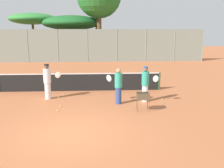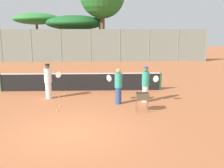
# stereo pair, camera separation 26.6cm
# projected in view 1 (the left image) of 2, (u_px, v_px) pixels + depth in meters

# --- Properties ---
(ground_plane) EXTENTS (80.00, 80.00, 0.00)m
(ground_plane) POSITION_uv_depth(u_px,v_px,m) (70.00, 134.00, 9.46)
(ground_plane) COLOR #B7663D
(tennis_net) EXTENTS (9.62, 0.10, 1.07)m
(tennis_net) POSITION_uv_depth(u_px,v_px,m) (80.00, 82.00, 15.55)
(tennis_net) COLOR #26592D
(tennis_net) RESTS_ON ground_plane
(back_fence) EXTENTS (25.14, 0.08, 3.46)m
(back_fence) POSITION_uv_depth(u_px,v_px,m) (88.00, 46.00, 27.81)
(back_fence) COLOR gray
(back_fence) RESTS_ON ground_plane
(tree_1) EXTENTS (5.59, 5.59, 5.34)m
(tree_1) POSITION_uv_depth(u_px,v_px,m) (32.00, 19.00, 31.71)
(tree_1) COLOR brown
(tree_1) RESTS_ON ground_plane
(tree_3) EXTENTS (6.90, 6.90, 5.02)m
(tree_3) POSITION_uv_depth(u_px,v_px,m) (71.00, 23.00, 30.95)
(tree_3) COLOR brown
(tree_3) RESTS_ON ground_plane
(player_white_outfit) EXTENTS (0.81, 0.62, 1.81)m
(player_white_outfit) POSITION_uv_depth(u_px,v_px,m) (145.00, 84.00, 13.26)
(player_white_outfit) COLOR white
(player_white_outfit) RESTS_ON ground_plane
(player_red_cap) EXTENTS (0.95, 0.39, 1.87)m
(player_red_cap) POSITION_uv_depth(u_px,v_px,m) (48.00, 81.00, 13.76)
(player_red_cap) COLOR white
(player_red_cap) RESTS_ON ground_plane
(player_yellow_shirt) EXTENTS (0.82, 0.61, 1.78)m
(player_yellow_shirt) POSITION_uv_depth(u_px,v_px,m) (118.00, 86.00, 12.89)
(player_yellow_shirt) COLOR #334C8C
(player_yellow_shirt) RESTS_ON ground_plane
(ball_cart) EXTENTS (0.56, 0.41, 0.86)m
(ball_cart) POSITION_uv_depth(u_px,v_px,m) (143.00, 98.00, 11.83)
(ball_cart) COLOR brown
(ball_cart) RESTS_ON ground_plane
(tennis_ball_0) EXTENTS (0.07, 0.07, 0.07)m
(tennis_ball_0) POSITION_uv_depth(u_px,v_px,m) (57.00, 111.00, 11.91)
(tennis_ball_0) COLOR #D1E54C
(tennis_ball_0) RESTS_ON ground_plane
(tennis_ball_1) EXTENTS (0.07, 0.07, 0.07)m
(tennis_ball_1) POSITION_uv_depth(u_px,v_px,m) (60.00, 106.00, 12.56)
(tennis_ball_1) COLOR #D1E54C
(tennis_ball_1) RESTS_ON ground_plane
(tennis_ball_2) EXTENTS (0.07, 0.07, 0.07)m
(tennis_ball_2) POSITION_uv_depth(u_px,v_px,m) (64.00, 94.00, 14.75)
(tennis_ball_2) COLOR #D1E54C
(tennis_ball_2) RESTS_ON ground_plane
(tennis_ball_3) EXTENTS (0.07, 0.07, 0.07)m
(tennis_ball_3) POSITION_uv_depth(u_px,v_px,m) (162.00, 99.00, 13.79)
(tennis_ball_3) COLOR #D1E54C
(tennis_ball_3) RESTS_ON ground_plane
(tennis_ball_4) EXTENTS (0.07, 0.07, 0.07)m
(tennis_ball_4) POSITION_uv_depth(u_px,v_px,m) (59.00, 97.00, 14.12)
(tennis_ball_4) COLOR #D1E54C
(tennis_ball_4) RESTS_ON ground_plane
(parked_car) EXTENTS (4.20, 1.70, 1.60)m
(parked_car) POSITION_uv_depth(u_px,v_px,m) (73.00, 52.00, 32.06)
(parked_car) COLOR #3F4C8C
(parked_car) RESTS_ON ground_plane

